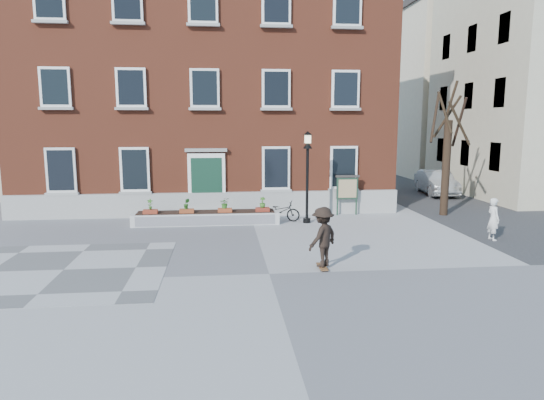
{
  "coord_description": "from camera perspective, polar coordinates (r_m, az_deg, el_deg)",
  "views": [
    {
      "loc": [
        -1.31,
        -13.33,
        4.32
      ],
      "look_at": [
        0.5,
        4.0,
        1.5
      ],
      "focal_mm": 32.0,
      "sensor_mm": 36.0,
      "label": 1
    }
  ],
  "objects": [
    {
      "name": "bicycle",
      "position": [
        21.28,
        1.03,
        -1.31
      ],
      "size": [
        1.79,
        1.07,
        0.89
      ],
      "primitive_type": "imported",
      "rotation": [
        0.0,
        0.0,
        1.27
      ],
      "color": "black",
      "rests_on": "ground"
    },
    {
      "name": "checker_patch",
      "position": [
        15.69,
        -23.31,
        -7.55
      ],
      "size": [
        6.0,
        6.0,
        0.01
      ],
      "primitive_type": "cube",
      "color": "#58585B",
      "rests_on": "ground"
    },
    {
      "name": "ground",
      "position": [
        14.08,
        -0.34,
        -8.68
      ],
      "size": [
        100.0,
        100.0,
        0.0
      ],
      "primitive_type": "plane",
      "color": "gray",
      "rests_on": "ground"
    },
    {
      "name": "planter_assembly",
      "position": [
        20.91,
        -7.71,
        -1.96
      ],
      "size": [
        6.2,
        1.12,
        1.15
      ],
      "color": "silver",
      "rests_on": "ground"
    },
    {
      "name": "parked_car",
      "position": [
        30.61,
        18.77,
        1.96
      ],
      "size": [
        2.08,
        4.57,
        1.45
      ],
      "primitive_type": "imported",
      "rotation": [
        0.0,
        0.0,
        -0.13
      ],
      "color": "#B8BBBD",
      "rests_on": "ground"
    },
    {
      "name": "side_street",
      "position": [
        38.43,
        24.83,
        12.4
      ],
      "size": [
        15.2,
        36.0,
        14.5
      ],
      "color": "#3A3A3D",
      "rests_on": "ground"
    },
    {
      "name": "skateboarder",
      "position": [
        14.39,
        5.99,
        -4.35
      ],
      "size": [
        1.3,
        1.26,
        1.86
      ],
      "color": "brown",
      "rests_on": "ground"
    },
    {
      "name": "bystander",
      "position": [
        19.56,
        24.6,
        -2.06
      ],
      "size": [
        0.41,
        0.6,
        1.57
      ],
      "primitive_type": "imported",
      "rotation": [
        0.0,
        0.0,
        1.63
      ],
      "color": "silver",
      "rests_on": "ground"
    },
    {
      "name": "lamp_post",
      "position": [
        20.7,
        4.19,
        4.23
      ],
      "size": [
        0.4,
        0.4,
        3.93
      ],
      "color": "black",
      "rests_on": "ground"
    },
    {
      "name": "notice_board",
      "position": [
        22.81,
        8.85,
        1.38
      ],
      "size": [
        1.1,
        0.16,
        1.87
      ],
      "color": "#1B3728",
      "rests_on": "ground"
    },
    {
      "name": "brick_building",
      "position": [
        27.39,
        -7.6,
        13.26
      ],
      "size": [
        18.4,
        10.85,
        12.6
      ],
      "color": "brown",
      "rests_on": "ground"
    },
    {
      "name": "bare_tree",
      "position": [
        23.75,
        19.87,
        4.96
      ],
      "size": [
        1.83,
        1.83,
        6.16
      ],
      "color": "#312115",
      "rests_on": "ground"
    }
  ]
}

